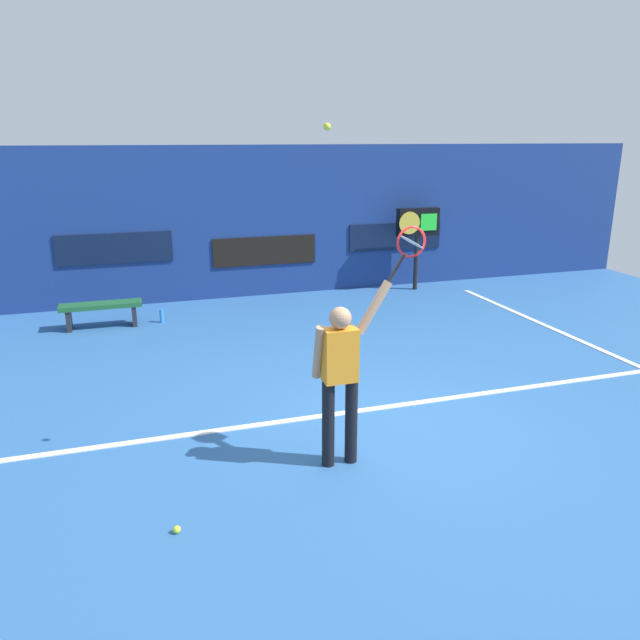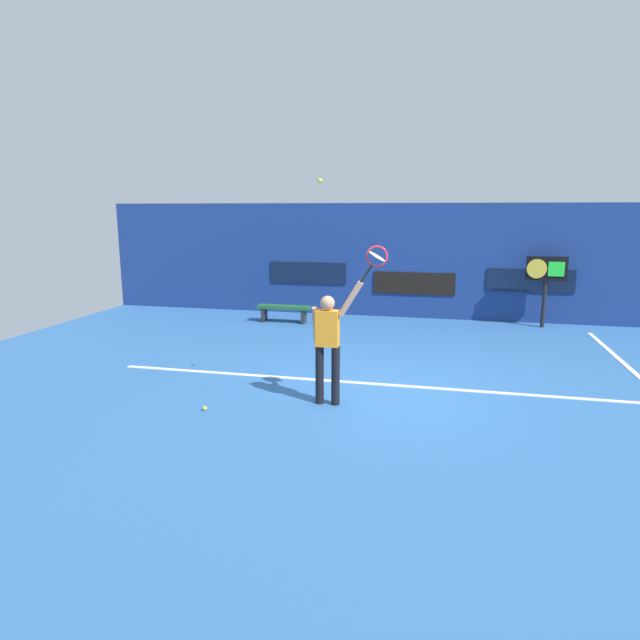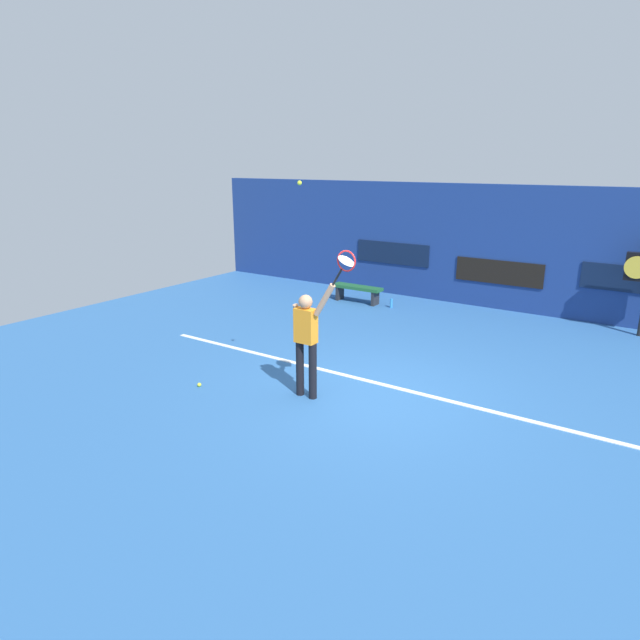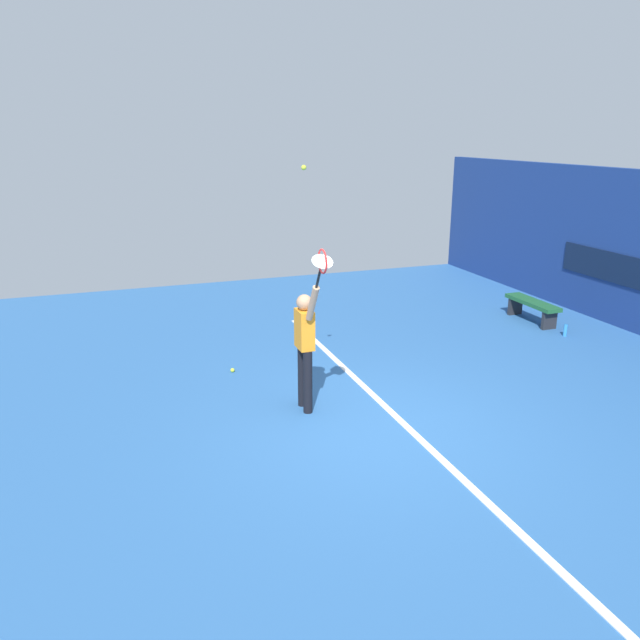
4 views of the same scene
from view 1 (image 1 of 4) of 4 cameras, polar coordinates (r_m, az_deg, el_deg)
ground_plane at (r=7.45m, az=6.35°, el=-9.51°), size 18.00×18.00×0.00m
back_wall at (r=13.11m, az=-5.31°, el=9.06°), size 18.00×0.20×3.12m
sponsor_banner_center at (r=13.08m, az=-5.13°, el=6.40°), size 2.20×0.03×0.60m
sponsor_banner_portside at (r=12.75m, az=-18.50°, el=6.30°), size 2.20×0.03×0.60m
sponsor_banner_starboard at (r=14.01m, az=7.01°, el=7.70°), size 2.20×0.03×0.60m
court_baseline at (r=7.80m, az=5.10°, el=-8.19°), size 10.00×0.10×0.01m
court_sideline at (r=11.24m, az=22.49°, el=-1.55°), size 0.10×7.00×0.01m
tennis_player at (r=6.17m, az=1.92°, el=-4.89°), size 0.78×0.31×1.93m
tennis_racket at (r=6.09m, az=8.31°, el=6.90°), size 0.46×0.27×0.61m
tennis_ball at (r=5.74m, az=0.67°, el=17.50°), size 0.07×0.07×0.07m
scoreboard_clock at (r=13.65m, az=9.04°, el=8.60°), size 0.96×0.20×1.80m
court_bench at (r=11.56m, az=-19.63°, el=0.96°), size 1.40×0.36×0.45m
water_bottle at (r=11.62m, az=-14.48°, el=0.36°), size 0.07×0.07×0.24m
spare_ball at (r=5.71m, az=-13.14°, el=-18.39°), size 0.07×0.07×0.07m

